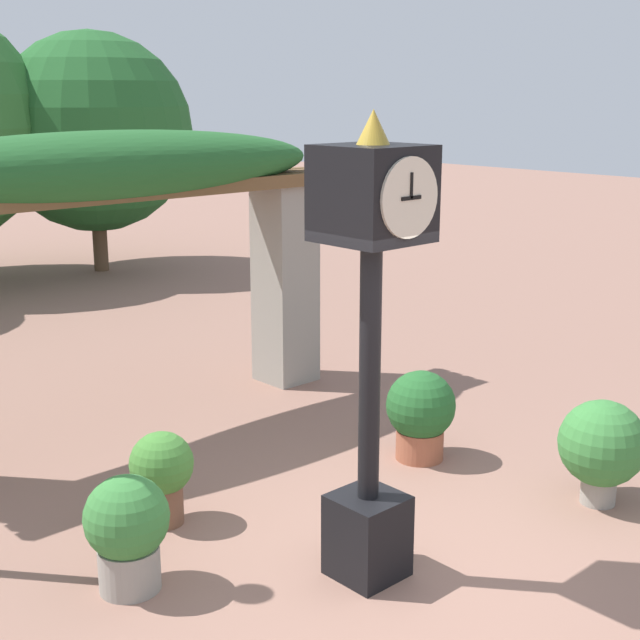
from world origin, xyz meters
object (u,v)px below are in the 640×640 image
(potted_plant_near_left, at_px, (127,529))
(potted_plant_far_right, at_px, (421,412))
(pedestal_clock, at_px, (371,321))
(potted_plant_far_left, at_px, (602,446))
(potted_plant_near_right, at_px, (162,471))

(potted_plant_near_left, height_order, potted_plant_far_right, potted_plant_far_right)
(pedestal_clock, xyz_separation_m, potted_plant_far_left, (2.26, -0.52, -1.37))
(potted_plant_far_right, bearing_deg, potted_plant_near_left, -177.42)
(potted_plant_far_left, height_order, potted_plant_far_right, potted_plant_far_left)
(pedestal_clock, bearing_deg, potted_plant_near_left, 143.98)
(potted_plant_far_right, bearing_deg, potted_plant_near_right, 168.00)
(potted_plant_far_left, distance_m, potted_plant_far_right, 1.70)
(pedestal_clock, distance_m, potted_plant_far_right, 2.61)
(potted_plant_far_right, bearing_deg, potted_plant_far_left, -76.54)
(pedestal_clock, height_order, potted_plant_near_left, pedestal_clock)
(potted_plant_near_left, bearing_deg, potted_plant_near_right, 43.36)
(pedestal_clock, height_order, potted_plant_far_left, pedestal_clock)
(potted_plant_near_right, relative_size, potted_plant_far_right, 0.90)
(potted_plant_near_left, distance_m, potted_plant_near_right, 0.99)
(potted_plant_near_left, height_order, potted_plant_near_right, potted_plant_near_left)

